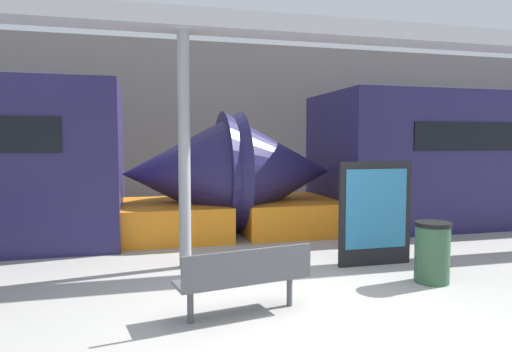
# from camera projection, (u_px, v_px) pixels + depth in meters

# --- Properties ---
(ground_plane) EXTENTS (60.00, 60.00, 0.00)m
(ground_plane) POSITION_uv_depth(u_px,v_px,m) (317.00, 319.00, 5.06)
(ground_plane) COLOR #9E9B96
(station_wall) EXTENTS (56.00, 0.20, 5.00)m
(station_wall) POSITION_uv_depth(u_px,v_px,m) (202.00, 125.00, 13.87)
(station_wall) COLOR gray
(station_wall) RESTS_ON ground_plane
(bench_near) EXTENTS (1.60, 0.71, 0.79)m
(bench_near) POSITION_uv_depth(u_px,v_px,m) (245.00, 275.00, 5.12)
(bench_near) COLOR #4C4F54
(bench_near) RESTS_ON ground_plane
(trash_bin) EXTENTS (0.50, 0.50, 0.85)m
(trash_bin) POSITION_uv_depth(u_px,v_px,m) (432.00, 252.00, 6.38)
(trash_bin) COLOR #2D5138
(trash_bin) RESTS_ON ground_plane
(poster_board) EXTENTS (1.24, 0.07, 1.66)m
(poster_board) POSITION_uv_depth(u_px,v_px,m) (375.00, 213.00, 7.25)
(poster_board) COLOR black
(poster_board) RESTS_ON ground_plane
(support_column_near) EXTENTS (0.19, 0.19, 3.67)m
(support_column_near) POSITION_uv_depth(u_px,v_px,m) (184.00, 151.00, 7.06)
(support_column_near) COLOR gray
(support_column_near) RESTS_ON ground_plane
(canopy_beam) EXTENTS (28.00, 0.60, 0.28)m
(canopy_beam) POSITION_uv_depth(u_px,v_px,m) (183.00, 20.00, 6.91)
(canopy_beam) COLOR #B7B7BC
(canopy_beam) RESTS_ON support_column_near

